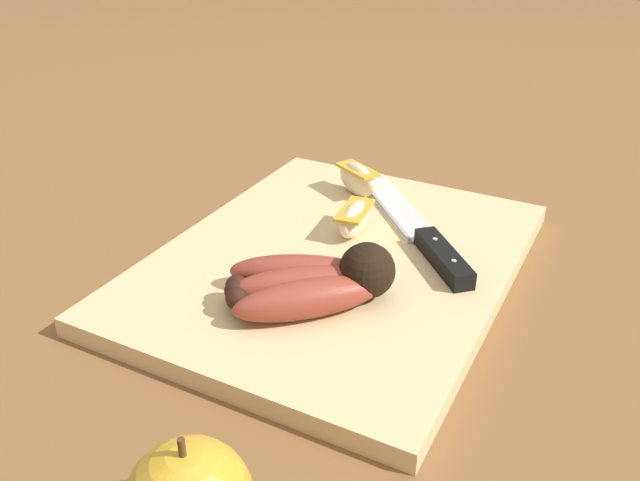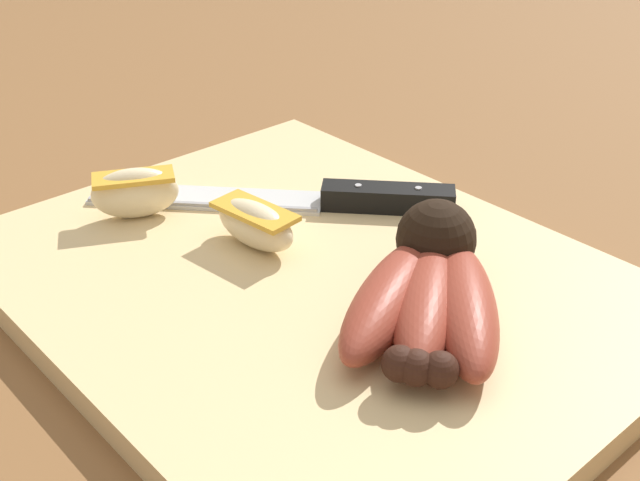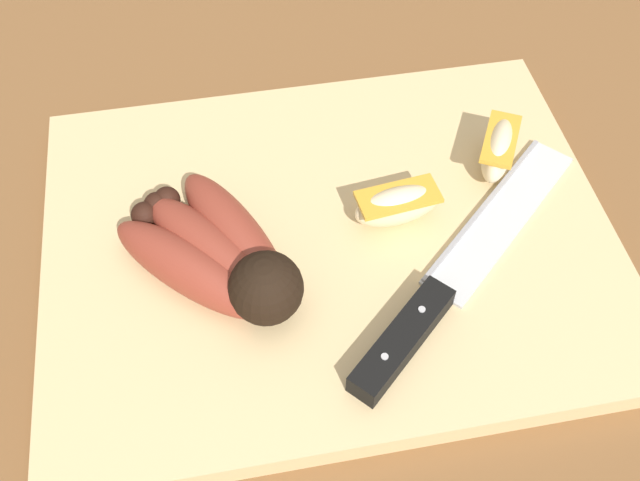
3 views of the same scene
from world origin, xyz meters
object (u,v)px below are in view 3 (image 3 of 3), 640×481
banana_bunch (220,256)px  apple_wedge_near (397,205)px  chefs_knife (439,293)px  apple_wedge_middle (498,149)px

banana_bunch → apple_wedge_near: (-0.14, -0.02, -0.00)m
banana_bunch → chefs_knife: size_ratio=0.69×
chefs_knife → apple_wedge_middle: 0.14m
apple_wedge_near → apple_wedge_middle: 0.10m
banana_bunch → apple_wedge_near: 0.14m
chefs_knife → apple_wedge_middle: apple_wedge_middle is taller
apple_wedge_near → banana_bunch: bearing=10.2°
banana_bunch → chefs_knife: banana_bunch is taller
banana_bunch → chefs_knife: 0.16m
banana_bunch → apple_wedge_near: size_ratio=2.21×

